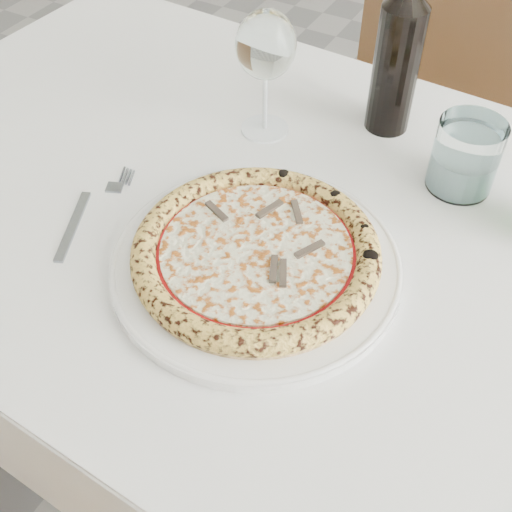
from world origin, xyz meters
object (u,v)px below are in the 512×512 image
object	(u,v)px
wine_glass	(266,48)
dining_table	(291,267)
chair_far	(409,86)
plate	(256,262)
pizza	(256,252)
tumbler	(464,160)
wine_bottle	(398,57)

from	to	relation	value
wine_glass	dining_table	bearing A→B (deg)	-50.23
chair_far	wine_glass	size ratio (longest dim) A/B	5.03
dining_table	plate	bearing A→B (deg)	-90.00
plate	wine_glass	size ratio (longest dim) A/B	1.87
pizza	chair_far	bearing A→B (deg)	94.55
dining_table	pizza	xyz separation A→B (m)	(-0.00, -0.10, 0.12)
wine_glass	tumbler	bearing A→B (deg)	3.34
wine_glass	tumbler	world-z (taller)	wine_glass
dining_table	wine_glass	size ratio (longest dim) A/B	7.52
wine_glass	wine_bottle	xyz separation A→B (m)	(0.15, 0.10, -0.02)
dining_table	tumbler	world-z (taller)	tumbler
plate	tumbler	world-z (taller)	tumbler
tumbler	wine_bottle	size ratio (longest dim) A/B	0.37
wine_glass	wine_bottle	distance (m)	0.18
pizza	wine_glass	bearing A→B (deg)	116.46
dining_table	plate	size ratio (longest dim) A/B	4.02
dining_table	pizza	size ratio (longest dim) A/B	4.77
wine_bottle	pizza	bearing A→B (deg)	-94.79
tumbler	wine_bottle	distance (m)	0.17
pizza	plate	bearing A→B (deg)	60.00
pizza	wine_bottle	size ratio (longest dim) A/B	1.10
dining_table	tumbler	size ratio (longest dim) A/B	14.20
chair_far	tumbler	xyz separation A→B (m)	(0.23, -0.56, 0.27)
dining_table	wine_bottle	world-z (taller)	wine_bottle
wine_glass	wine_bottle	bearing A→B (deg)	32.85
dining_table	wine_glass	distance (m)	0.30
dining_table	pizza	world-z (taller)	pizza
chair_far	tumbler	distance (m)	0.66
chair_far	wine_glass	bearing A→B (deg)	-95.71
plate	wine_bottle	xyz separation A→B (m)	(0.03, 0.35, 0.10)
chair_far	wine_bottle	world-z (taller)	wine_bottle
tumbler	dining_table	bearing A→B (deg)	-134.74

